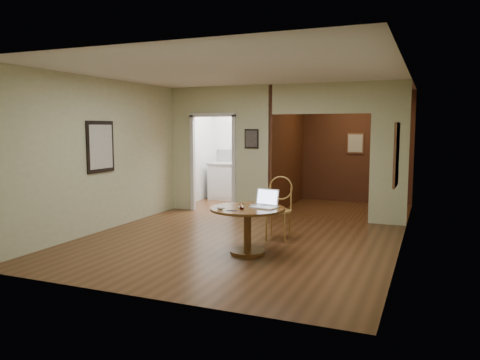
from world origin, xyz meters
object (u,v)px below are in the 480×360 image
at_px(dining_table, 248,220).
at_px(closed_laptop, 261,206).
at_px(chair, 279,204).
at_px(open_laptop, 265,203).

bearing_deg(dining_table, closed_laptop, 41.89).
height_order(chair, closed_laptop, chair).
bearing_deg(open_laptop, dining_table, -139.03).
bearing_deg(dining_table, chair, 82.22).
relative_size(open_laptop, closed_laptop, 1.28).
relative_size(dining_table, closed_laptop, 3.42).
xyz_separation_m(chair, open_laptop, (0.08, -0.93, 0.17)).
distance_m(chair, open_laptop, 0.95).
relative_size(chair, open_laptop, 2.54).
xyz_separation_m(dining_table, closed_laptop, (0.16, 0.14, 0.19)).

